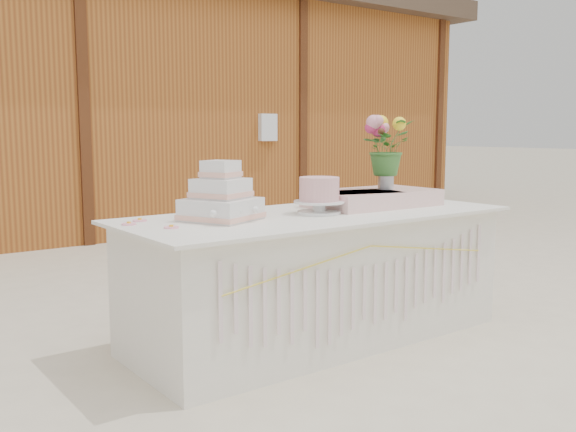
% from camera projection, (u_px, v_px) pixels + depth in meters
% --- Properties ---
extents(ground, '(80.00, 80.00, 0.00)m').
position_uv_depth(ground, '(317.00, 337.00, 3.93)').
color(ground, beige).
rests_on(ground, ground).
extents(barn, '(12.60, 4.60, 3.30)m').
position_uv_depth(barn, '(30.00, 99.00, 8.47)').
color(barn, '#98571F').
rests_on(barn, ground).
extents(cake_table, '(2.40, 1.00, 0.77)m').
position_uv_depth(cake_table, '(318.00, 276.00, 3.88)').
color(cake_table, white).
rests_on(cake_table, ground).
extents(wedding_cake, '(0.48, 0.48, 0.33)m').
position_uv_depth(wedding_cake, '(221.00, 200.00, 3.51)').
color(wedding_cake, white).
rests_on(wedding_cake, cake_table).
extents(pink_cake_stand, '(0.30, 0.30, 0.22)m').
position_uv_depth(pink_cake_stand, '(319.00, 193.00, 3.79)').
color(pink_cake_stand, white).
rests_on(pink_cake_stand, cake_table).
extents(satin_runner, '(0.84, 0.50, 0.11)m').
position_uv_depth(satin_runner, '(373.00, 198.00, 4.18)').
color(satin_runner, '#F9D1C8').
rests_on(satin_runner, cake_table).
extents(flower_vase, '(0.10, 0.10, 0.14)m').
position_uv_depth(flower_vase, '(386.00, 179.00, 4.21)').
color(flower_vase, '#B3B3B8').
rests_on(flower_vase, satin_runner).
extents(bouquet, '(0.35, 0.31, 0.36)m').
position_uv_depth(bouquet, '(387.00, 140.00, 4.18)').
color(bouquet, '#376E2C').
rests_on(bouquet, flower_vase).
extents(loose_flowers, '(0.21, 0.39, 0.02)m').
position_uv_depth(loose_flowers, '(147.00, 224.00, 3.31)').
color(loose_flowers, pink).
rests_on(loose_flowers, cake_table).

